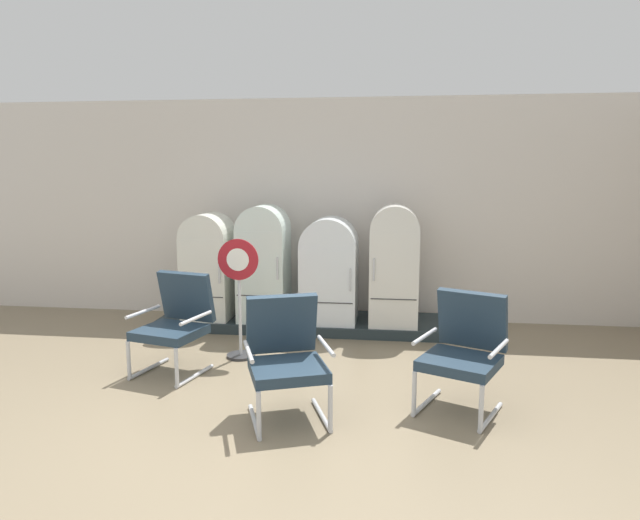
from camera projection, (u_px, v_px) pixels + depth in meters
ground at (241, 432)px, 4.58m from camera, size 12.00×10.00×0.05m
back_wall at (308, 209)px, 7.91m from camera, size 11.76×0.12×3.05m
display_plinth at (301, 322)px, 7.53m from camera, size 3.75×0.95×0.13m
refrigerator_0 at (209, 263)px, 7.43m from camera, size 0.61×0.65×1.39m
refrigerator_1 at (264, 259)px, 7.32m from camera, size 0.62×0.65×1.51m
refrigerator_2 at (329, 268)px, 7.24m from camera, size 0.71×0.67×1.36m
refrigerator_3 at (394, 261)px, 7.12m from camera, size 0.61×0.67×1.52m
armchair_left at (176, 320)px, 5.82m from camera, size 0.79×0.85×1.03m
armchair_right at (464, 347)px, 4.92m from camera, size 0.87×0.91×1.03m
armchair_center at (286, 353)px, 4.76m from camera, size 0.84×0.89×1.03m
sign_stand at (239, 301)px, 6.22m from camera, size 0.45×0.32×1.35m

